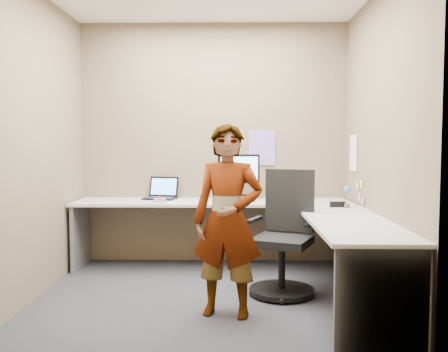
{
  "coord_description": "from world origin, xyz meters",
  "views": [
    {
      "loc": [
        0.24,
        -4.37,
        1.37
      ],
      "look_at": [
        0.14,
        0.25,
        1.05
      ],
      "focal_mm": 40.0,
      "sensor_mm": 36.0,
      "label": 1
    }
  ],
  "objects_px": {
    "desk": "(255,223)",
    "office_chair": "(284,244)",
    "person": "(228,220)",
    "monitor": "(239,171)"
  },
  "relations": [
    {
      "from": "desk",
      "to": "monitor",
      "type": "distance_m",
      "value": 0.75
    },
    {
      "from": "monitor",
      "to": "person",
      "type": "distance_m",
      "value": 1.5
    },
    {
      "from": "monitor",
      "to": "office_chair",
      "type": "distance_m",
      "value": 1.14
    },
    {
      "from": "office_chair",
      "to": "person",
      "type": "height_order",
      "value": "person"
    },
    {
      "from": "monitor",
      "to": "office_chair",
      "type": "xyz_separation_m",
      "value": [
        0.4,
        -0.88,
        -0.6
      ]
    },
    {
      "from": "office_chair",
      "to": "monitor",
      "type": "bearing_deg",
      "value": 137.14
    },
    {
      "from": "office_chair",
      "to": "person",
      "type": "relative_size",
      "value": 0.72
    },
    {
      "from": "person",
      "to": "office_chair",
      "type": "bearing_deg",
      "value": 61.11
    },
    {
      "from": "desk",
      "to": "office_chair",
      "type": "bearing_deg",
      "value": -51.71
    },
    {
      "from": "desk",
      "to": "person",
      "type": "xyz_separation_m",
      "value": [
        -0.25,
        -0.9,
        0.17
      ]
    }
  ]
}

